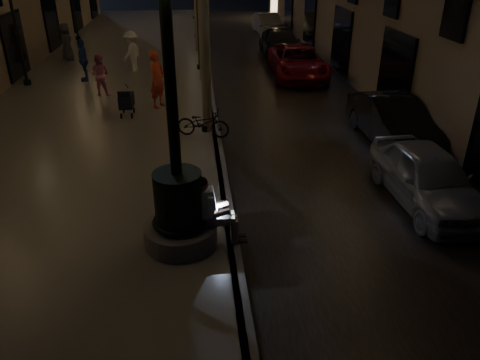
{
  "coord_description": "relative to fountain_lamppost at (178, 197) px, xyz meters",
  "views": [
    {
      "loc": [
        -0.62,
        -5.62,
        5.4
      ],
      "look_at": [
        0.25,
        3.0,
        0.99
      ],
      "focal_mm": 35.0,
      "sensor_mm": 36.0,
      "label": 1
    }
  ],
  "objects": [
    {
      "name": "pedestrian_blue",
      "position": [
        -4.15,
        12.45,
        -0.15
      ],
      "size": [
        0.61,
        1.07,
        1.71
      ],
      "primitive_type": "imported",
      "rotation": [
        0.0,
        0.0,
        4.92
      ],
      "color": "navy",
      "rests_on": "promenade"
    },
    {
      "name": "car_fifth",
      "position": [
        5.34,
        23.86,
        -0.55
      ],
      "size": [
        1.66,
        4.08,
        1.32
      ],
      "primitive_type": "imported",
      "rotation": [
        0.0,
        0.0,
        0.07
      ],
      "color": "gray",
      "rests_on": "ground"
    },
    {
      "name": "car_rear",
      "position": [
        5.0,
        17.14,
        -0.54
      ],
      "size": [
        1.94,
        4.64,
        1.34
      ],
      "primitive_type": "imported",
      "rotation": [
        0.0,
        0.0,
        -0.01
      ],
      "color": "#2C2C31",
      "rests_on": "ground"
    },
    {
      "name": "seated_man_laptop",
      "position": [
        0.61,
        0.0,
        -0.28
      ],
      "size": [
        1.03,
        0.35,
        1.4
      ],
      "color": "tan",
      "rests_on": "promenade"
    },
    {
      "name": "car_front",
      "position": [
        5.57,
        1.38,
        -0.55
      ],
      "size": [
        1.67,
        3.91,
        1.32
      ],
      "primitive_type": "imported",
      "rotation": [
        0.0,
        0.0,
        0.03
      ],
      "color": "#94969B",
      "rests_on": "ground"
    },
    {
      "name": "cobble_lane",
      "position": [
        4.0,
        13.0,
        -1.2
      ],
      "size": [
        6.0,
        45.0,
        0.02
      ],
      "primitive_type": "cube",
      "color": "black",
      "rests_on": "ground"
    },
    {
      "name": "pedestrian_dark",
      "position": [
        -5.72,
        16.45,
        -0.13
      ],
      "size": [
        0.81,
        1.0,
        1.76
      ],
      "primitive_type": "imported",
      "rotation": [
        0.0,
        0.0,
        1.9
      ],
      "color": "#38393D",
      "rests_on": "promenade"
    },
    {
      "name": "pedestrian_red",
      "position": [
        -0.87,
        8.57,
        -0.03
      ],
      "size": [
        0.75,
        0.85,
        1.96
      ],
      "primitive_type": "imported",
      "rotation": [
        0.0,
        0.0,
        1.08
      ],
      "color": "#D4432A",
      "rests_on": "promenade"
    },
    {
      "name": "car_third",
      "position": [
        5.0,
        12.85,
        -0.53
      ],
      "size": [
        2.49,
        5.02,
        1.37
      ],
      "primitive_type": "imported",
      "rotation": [
        0.0,
        0.0,
        -0.04
      ],
      "color": "maroon",
      "rests_on": "ground"
    },
    {
      "name": "pedestrian_white",
      "position": [
        -2.3,
        13.78,
        -0.12
      ],
      "size": [
        1.09,
        1.32,
        1.77
      ],
      "primitive_type": "imported",
      "rotation": [
        0.0,
        0.0,
        4.26
      ],
      "color": "white",
      "rests_on": "promenade"
    },
    {
      "name": "lamp_left_b",
      "position": [
        -6.4,
        12.0,
        2.02
      ],
      "size": [
        0.36,
        0.36,
        4.81
      ],
      "color": "black",
      "rests_on": "promenade"
    },
    {
      "name": "ground",
      "position": [
        1.0,
        13.0,
        -1.21
      ],
      "size": [
        120.0,
        120.0,
        0.0
      ],
      "primitive_type": "plane",
      "color": "black",
      "rests_on": "ground"
    },
    {
      "name": "fountain_lamppost",
      "position": [
        0.0,
        0.0,
        0.0
      ],
      "size": [
        1.4,
        1.4,
        5.21
      ],
      "color": "#59595B",
      "rests_on": "promenade"
    },
    {
      "name": "bicycle",
      "position": [
        0.6,
        5.56,
        -0.59
      ],
      "size": [
        1.7,
        1.02,
        0.84
      ],
      "primitive_type": "imported",
      "rotation": [
        0.0,
        0.0,
        1.26
      ],
      "color": "black",
      "rests_on": "promenade"
    },
    {
      "name": "promenade",
      "position": [
        -3.0,
        13.0,
        -1.11
      ],
      "size": [
        8.0,
        45.0,
        0.2
      ],
      "primitive_type": "cube",
      "color": "slate",
      "rests_on": "ground"
    },
    {
      "name": "curb_strip",
      "position": [
        1.0,
        13.0,
        -1.11
      ],
      "size": [
        0.25,
        45.0,
        0.2
      ],
      "primitive_type": "cube",
      "color": "#59595B",
      "rests_on": "ground"
    },
    {
      "name": "lamp_curb_a",
      "position": [
        0.7,
        6.0,
        2.02
      ],
      "size": [
        0.36,
        0.36,
        4.81
      ],
      "color": "black",
      "rests_on": "promenade"
    },
    {
      "name": "pedestrian_pink",
      "position": [
        -3.12,
        10.27,
        -0.24
      ],
      "size": [
        0.87,
        0.75,
        1.55
      ],
      "primitive_type": "imported",
      "rotation": [
        0.0,
        0.0,
        2.89
      ],
      "color": "pink",
      "rests_on": "promenade"
    },
    {
      "name": "stroller",
      "position": [
        -1.87,
        7.66,
        -0.49
      ],
      "size": [
        0.45,
        1.02,
        1.04
      ],
      "rotation": [
        0.0,
        0.0,
        -0.02
      ],
      "color": "black",
      "rests_on": "promenade"
    },
    {
      "name": "car_second",
      "position": [
        6.2,
        5.0,
        -0.53
      ],
      "size": [
        1.59,
        4.19,
        1.37
      ],
      "primitive_type": "imported",
      "rotation": [
        0.0,
        0.0,
        0.04
      ],
      "color": "black",
      "rests_on": "ground"
    }
  ]
}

